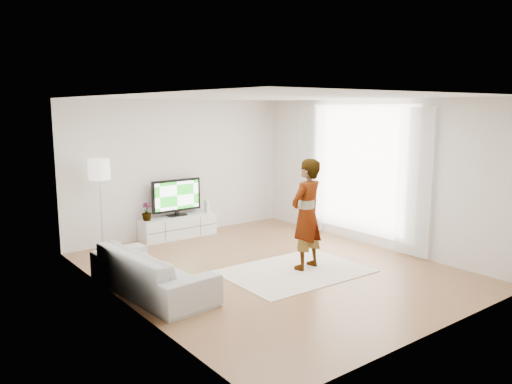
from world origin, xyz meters
TOP-DOWN VIEW (x-y plane):
  - floor at (0.00, 0.00)m, footprint 6.00×6.00m
  - ceiling at (0.00, 0.00)m, footprint 6.00×6.00m
  - wall_left at (-2.50, 0.00)m, footprint 0.02×6.00m
  - wall_right at (2.50, 0.00)m, footprint 0.02×6.00m
  - wall_back at (0.00, 3.00)m, footprint 5.00×0.02m
  - wall_front at (0.00, -3.00)m, footprint 5.00×0.02m
  - window at (2.48, 0.30)m, footprint 0.01×2.60m
  - curtain_near at (2.40, -1.00)m, footprint 0.04×0.70m
  - curtain_far at (2.40, 1.60)m, footprint 0.04×0.70m
  - media_console at (-0.22, 2.76)m, footprint 1.60×0.45m
  - television at (-0.22, 2.79)m, footprint 1.08×0.21m
  - game_console at (0.48, 2.76)m, footprint 0.09×0.18m
  - potted_plant at (-0.90, 2.77)m, footprint 0.20×0.20m
  - rug at (0.23, -0.33)m, footprint 2.30×1.69m
  - player at (0.48, -0.32)m, footprint 0.74×0.55m
  - sofa at (-2.02, 0.24)m, footprint 1.06×2.28m
  - floor_lamp at (-1.84, 2.65)m, footprint 0.38×0.38m

SIDE VIEW (x-z plane):
  - floor at x=0.00m, z-range 0.00..0.00m
  - rug at x=0.23m, z-range 0.00..0.01m
  - media_console at x=-0.22m, z-range 0.00..0.45m
  - sofa at x=-2.02m, z-range 0.00..0.65m
  - game_console at x=0.48m, z-range 0.45..0.69m
  - potted_plant at x=-0.90m, z-range 0.45..0.80m
  - television at x=-0.22m, z-range 0.48..1.24m
  - player at x=0.48m, z-range 0.01..1.83m
  - curtain_near at x=2.40m, z-range 0.05..2.65m
  - curtain_far at x=2.40m, z-range 0.05..2.65m
  - wall_left at x=-2.50m, z-range 0.00..2.80m
  - wall_right at x=2.50m, z-range 0.00..2.80m
  - wall_back at x=0.00m, z-range 0.00..2.80m
  - wall_front at x=0.00m, z-range 0.00..2.80m
  - window at x=2.48m, z-range 0.20..2.70m
  - floor_lamp at x=-1.84m, z-range 0.60..2.33m
  - ceiling at x=0.00m, z-range 2.80..2.80m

